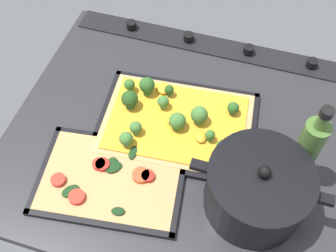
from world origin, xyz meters
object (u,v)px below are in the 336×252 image
Objects in this scene: broccoli_pizza at (175,120)px; veggie_pizza_back at (110,178)px; baking_tray_back at (111,180)px; cooking_pot at (257,190)px; oil_bottle at (307,149)px; baking_tray_front at (177,125)px.

veggie_pizza_back is (9.32, 17.95, -1.03)cm from broccoli_pizza.
broccoli_pizza reaches higher than baking_tray_back.
cooking_pot is (-30.14, -3.71, 5.31)cm from veggie_pizza_back.
baking_tray_back is 1.23× the size of cooking_pot.
oil_bottle is at bearing 171.78° from broccoli_pizza.
baking_tray_back is 41.19cm from oil_bottle.
broccoli_pizza is 1.16× the size of veggie_pizza_back.
broccoli_pizza is 1.32× the size of cooking_pot.
oil_bottle reaches higher than baking_tray_front.
baking_tray_front and baking_tray_back have the same top height.
baking_tray_back is 0.72cm from veggie_pizza_back.
broccoli_pizza is 20.20cm from baking_tray_back.
oil_bottle reaches higher than veggie_pizza_back.
baking_tray_back is 1.09× the size of veggie_pizza_back.
cooking_pot is at bearing -173.02° from baking_tray_back.
cooking_pot is (-20.82, 14.24, 4.28)cm from broccoli_pizza.
veggie_pizza_back is at bearing 15.56° from baking_tray_back.
baking_tray_back is at bearing 61.69° from baking_tray_front.
veggie_pizza_back is 1.13× the size of cooking_pot.
cooking_pot is at bearing 52.55° from oil_bottle.
broccoli_pizza is 1.60× the size of oil_bottle.
broccoli_pizza is at bearing -14.05° from baking_tray_front.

